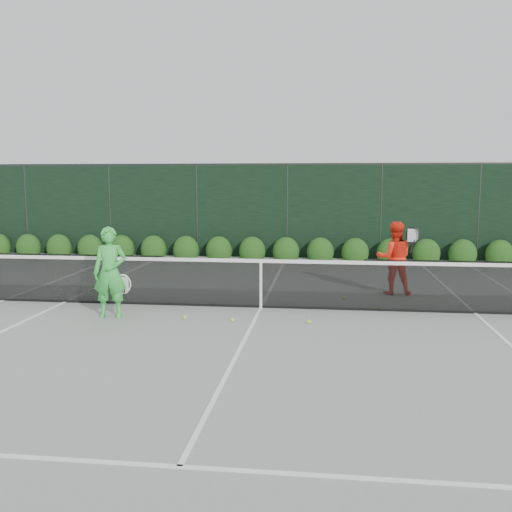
# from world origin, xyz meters

# --- Properties ---
(ground) EXTENTS (80.00, 80.00, 0.00)m
(ground) POSITION_xyz_m (0.00, 0.00, 0.00)
(ground) COLOR gray
(ground) RESTS_ON ground
(tennis_net) EXTENTS (12.90, 0.10, 1.07)m
(tennis_net) POSITION_xyz_m (-0.02, 0.00, 0.53)
(tennis_net) COLOR black
(tennis_net) RESTS_ON ground
(player_woman) EXTENTS (0.68, 0.49, 1.68)m
(player_woman) POSITION_xyz_m (-2.67, -1.10, 0.84)
(player_woman) COLOR green
(player_woman) RESTS_ON ground
(player_man) EXTENTS (0.89, 0.63, 1.62)m
(player_man) POSITION_xyz_m (2.78, 1.72, 0.81)
(player_man) COLOR #FC2B15
(player_man) RESTS_ON ground
(court_lines) EXTENTS (11.03, 23.83, 0.01)m
(court_lines) POSITION_xyz_m (0.00, 0.00, 0.01)
(court_lines) COLOR white
(court_lines) RESTS_ON ground
(windscreen_fence) EXTENTS (32.00, 21.07, 3.06)m
(windscreen_fence) POSITION_xyz_m (0.00, -2.71, 1.51)
(windscreen_fence) COLOR black
(windscreen_fence) RESTS_ON ground
(hedge_row) EXTENTS (31.66, 0.65, 0.94)m
(hedge_row) POSITION_xyz_m (-0.00, 7.15, 0.23)
(hedge_row) COLOR #11340E
(hedge_row) RESTS_ON ground
(tennis_balls) EXTENTS (3.66, 2.22, 0.07)m
(tennis_balls) POSITION_xyz_m (0.66, -0.47, 0.03)
(tennis_balls) COLOR #DFF636
(tennis_balls) RESTS_ON ground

